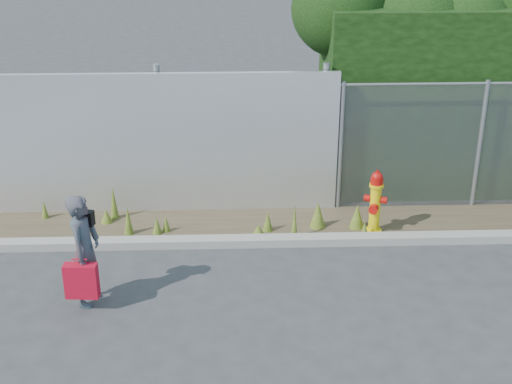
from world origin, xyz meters
The scene contains 8 objects.
ground centered at (0.00, 0.00, 0.00)m, with size 80.00×80.00×0.00m, color #333436.
curb centered at (0.00, 1.80, 0.06)m, with size 16.00×0.22×0.12m, color gray.
weed_strip centered at (-0.51, 2.39, 0.10)m, with size 16.00×1.27×0.55m.
corrugated_fence centered at (-3.25, 3.01, 1.10)m, with size 8.50×0.21×2.30m.
fire_hydrant centered at (1.46, 2.12, 0.48)m, with size 0.33×0.30×0.99m.
woman centered at (-2.39, 0.40, 0.71)m, with size 0.52×0.34×1.43m, color #11606C.
red_tote_bag centered at (-2.42, 0.19, 0.42)m, with size 0.39×0.15×0.52m.
black_shoulder_bag centered at (-2.39, 0.52, 1.09)m, with size 0.25×0.10×0.19m.
Camera 1 is at (-0.60, -7.17, 4.80)m, focal length 50.00 mm.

